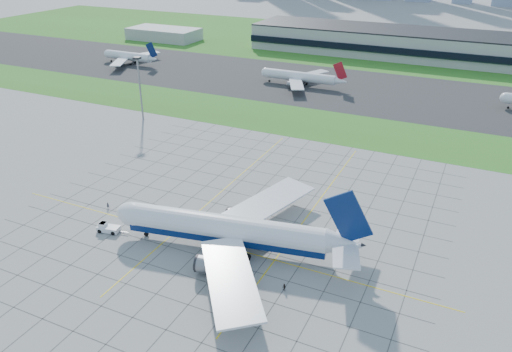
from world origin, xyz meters
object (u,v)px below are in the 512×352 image
(crew_near, at_px, (108,205))
(distant_jet_1, at_px, (301,77))
(pushback_tug, at_px, (108,228))
(airliner, at_px, (228,230))
(crew_far, at_px, (284,287))
(light_mast, at_px, (139,81))
(distant_jet_0, at_px, (129,56))

(crew_near, relative_size, distant_jet_1, 0.04)
(pushback_tug, distance_m, crew_near, 12.39)
(airliner, distance_m, crew_far, 20.81)
(light_mast, bearing_deg, distant_jet_0, 131.13)
(airliner, bearing_deg, crew_near, 165.17)
(light_mast, distance_m, distant_jet_0, 100.36)
(light_mast, xyz_separation_m, pushback_tug, (44.16, -73.85, -15.15))
(crew_near, xyz_separation_m, crew_far, (58.00, -12.00, 0.02))
(crew_near, bearing_deg, light_mast, 79.37)
(crew_far, bearing_deg, pushback_tug, -156.75)
(airliner, height_order, crew_near, airliner)
(distant_jet_1, bearing_deg, distant_jet_0, 179.95)
(crew_near, bearing_deg, distant_jet_1, 48.21)
(airliner, bearing_deg, distant_jet_0, 124.42)
(distant_jet_0, bearing_deg, pushback_tug, -53.62)
(crew_near, height_order, crew_far, crew_far)
(crew_far, bearing_deg, distant_jet_1, 135.62)
(airliner, xyz_separation_m, crew_near, (-39.75, 3.09, -4.57))
(pushback_tug, bearing_deg, airliner, 1.02)
(pushback_tug, xyz_separation_m, crew_near, (-7.94, 9.51, -0.18))
(airliner, bearing_deg, crew_far, -36.41)
(crew_near, relative_size, crew_far, 0.98)
(pushback_tug, xyz_separation_m, crew_far, (50.06, -2.49, -0.16))
(crew_near, xyz_separation_m, distant_jet_0, (-101.80, 139.42, 3.63))
(airliner, relative_size, pushback_tug, 7.42)
(crew_near, xyz_separation_m, distant_jet_1, (4.34, 139.33, 3.63))
(light_mast, distance_m, pushback_tug, 87.37)
(light_mast, xyz_separation_m, crew_near, (36.23, -64.34, -15.33))
(distant_jet_0, bearing_deg, airliner, -45.19)
(crew_near, height_order, distant_jet_0, distant_jet_0)
(light_mast, relative_size, distant_jet_0, 0.60)
(airliner, xyz_separation_m, distant_jet_1, (-35.41, 142.42, -0.94))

